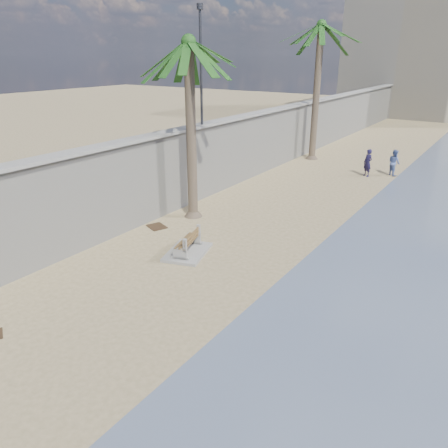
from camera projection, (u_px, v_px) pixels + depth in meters
The scene contains 11 objects.
ground_plane at pixel (71, 370), 9.94m from camera, with size 140.00×140.00×0.00m, color #9C875F.
seawall at pixel (277, 138), 27.46m from camera, with size 0.45×70.00×3.50m, color gray.
wall_cap at pixel (278, 109), 26.81m from camera, with size 0.80×70.00×0.12m, color gray.
end_building at pixel (437, 51), 48.63m from camera, with size 18.00×12.00×14.00m, color #B7AA93.
bench_far at pixel (187, 245), 15.62m from camera, with size 1.80×2.20×0.79m.
palm_mid at pixel (189, 44), 16.78m from camera, with size 5.00×5.00×8.05m.
palm_back at pixel (321, 27), 26.83m from camera, with size 5.00×5.00×9.28m.
streetlight at pixel (201, 55), 19.44m from camera, with size 0.28×0.28×5.12m.
person_a at pixel (368, 161), 25.31m from camera, with size 0.66×0.45×1.82m, color #171334.
person_b at pixel (394, 161), 25.53m from camera, with size 0.81×0.63×1.69m, color #4E63A1.
debris_c at pixel (157, 227), 18.15m from camera, with size 0.80×0.64×0.03m, color #382616.
Camera 1 is at (7.37, -4.74, 6.75)m, focal length 35.00 mm.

